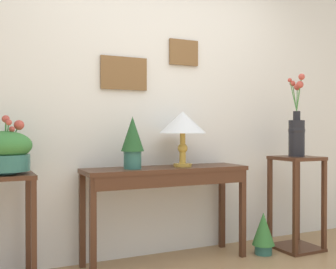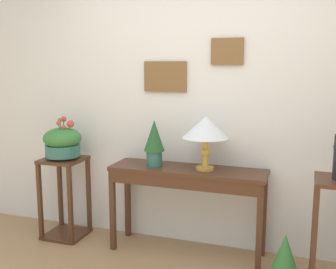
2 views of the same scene
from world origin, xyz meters
The scene contains 9 objects.
back_wall_with_art centered at (0.00, 1.59, 1.40)m, with size 9.00×0.13×2.80m.
console_table centered at (0.00, 1.28, 0.67)m, with size 1.36×0.39×0.78m.
table_lamp centered at (0.15, 1.30, 1.13)m, with size 0.39×0.39×0.46m.
potted_plant_on_console centered at (-0.30, 1.28, 1.00)m, with size 0.18×0.18×0.41m.
pedestal_stand_left centered at (-1.22, 1.26, 0.39)m, with size 0.38×0.38×0.78m.
planter_bowl_wide_left centered at (-1.22, 1.26, 0.94)m, with size 0.36×0.36×0.40m.
pedestal_stand_right centered at (1.21, 1.12, 0.42)m, with size 0.38×0.38×0.84m.
flower_vase_tall_right centered at (1.22, 1.12, 1.07)m, with size 0.15×0.19×0.74m.
potted_plant_floor centered at (0.85, 1.13, 0.20)m, with size 0.19×0.19×0.37m.
Camera 1 is at (-1.40, -1.69, 1.08)m, focal length 43.43 mm.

